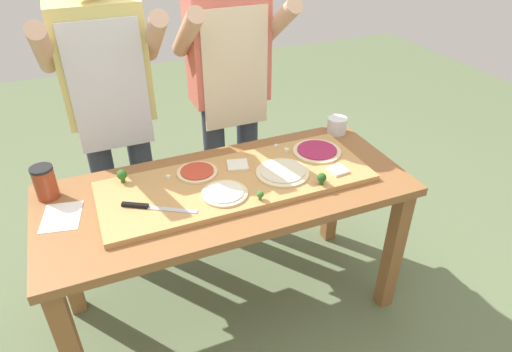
{
  "coord_description": "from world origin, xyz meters",
  "views": [
    {
      "loc": [
        -0.51,
        -1.55,
        1.86
      ],
      "look_at": [
        0.12,
        -0.04,
        0.8
      ],
      "focal_mm": 31.57,
      "sensor_mm": 36.0,
      "label": 1
    }
  ],
  "objects_px": {
    "pizza_whole_beet_magenta": "(317,151)",
    "sauce_jar": "(45,182)",
    "pizza_whole_white_garlic": "(225,193)",
    "cook_left": "(110,100)",
    "pizza_whole_cheese_artichoke": "(283,172)",
    "pizza_slice_center": "(338,170)",
    "cheese_crumble_b": "(168,177)",
    "broccoli_floret_back_mid": "(322,178)",
    "cook_right": "(230,82)",
    "prep_table": "(228,207)",
    "broccoli_floret_front_right": "(260,195)",
    "recipe_note": "(62,217)",
    "cheese_crumble_a": "(276,146)",
    "cheese_crumble_c": "(287,150)",
    "flour_cup": "(337,126)",
    "pizza_whole_tomato_red": "(197,172)",
    "pizza_slice_far_left": "(238,165)",
    "chefs_knife": "(149,207)",
    "broccoli_floret_front_left": "(122,175)"
  },
  "relations": [
    {
      "from": "cheese_crumble_b",
      "to": "cook_right",
      "type": "distance_m",
      "value": 0.68
    },
    {
      "from": "broccoli_floret_front_right",
      "to": "pizza_whole_cheese_artichoke",
      "type": "bearing_deg",
      "value": 40.14
    },
    {
      "from": "cheese_crumble_a",
      "to": "sauce_jar",
      "type": "bearing_deg",
      "value": 178.66
    },
    {
      "from": "pizza_slice_far_left",
      "to": "flour_cup",
      "type": "distance_m",
      "value": 0.64
    },
    {
      "from": "pizza_whole_beet_magenta",
      "to": "pizza_whole_tomato_red",
      "type": "height_order",
      "value": "same"
    },
    {
      "from": "pizza_slice_center",
      "to": "pizza_whole_beet_magenta",
      "type": "bearing_deg",
      "value": 90.77
    },
    {
      "from": "pizza_whole_tomato_red",
      "to": "pizza_whole_cheese_artichoke",
      "type": "bearing_deg",
      "value": -23.06
    },
    {
      "from": "pizza_slice_far_left",
      "to": "broccoli_floret_front_left",
      "type": "distance_m",
      "value": 0.51
    },
    {
      "from": "flour_cup",
      "to": "cheese_crumble_a",
      "type": "bearing_deg",
      "value": -170.08
    },
    {
      "from": "pizza_whole_beet_magenta",
      "to": "pizza_whole_tomato_red",
      "type": "distance_m",
      "value": 0.59
    },
    {
      "from": "pizza_whole_beet_magenta",
      "to": "pizza_slice_center",
      "type": "distance_m",
      "value": 0.19
    },
    {
      "from": "recipe_note",
      "to": "cook_right",
      "type": "bearing_deg",
      "value": 29.87
    },
    {
      "from": "pizza_slice_center",
      "to": "recipe_note",
      "type": "bearing_deg",
      "value": 171.95
    },
    {
      "from": "prep_table",
      "to": "chefs_knife",
      "type": "height_order",
      "value": "chefs_knife"
    },
    {
      "from": "pizza_whole_white_garlic",
      "to": "cook_left",
      "type": "height_order",
      "value": "cook_left"
    },
    {
      "from": "broccoli_floret_front_left",
      "to": "cheese_crumble_c",
      "type": "xyz_separation_m",
      "value": [
        0.77,
        -0.04,
        -0.03
      ]
    },
    {
      "from": "prep_table",
      "to": "pizza_whole_white_garlic",
      "type": "bearing_deg",
      "value": -116.01
    },
    {
      "from": "broccoli_floret_back_mid",
      "to": "cheese_crumble_c",
      "type": "bearing_deg",
      "value": 93.11
    },
    {
      "from": "prep_table",
      "to": "pizza_whole_cheese_artichoke",
      "type": "height_order",
      "value": "pizza_whole_cheese_artichoke"
    },
    {
      "from": "pizza_whole_beet_magenta",
      "to": "sauce_jar",
      "type": "height_order",
      "value": "sauce_jar"
    },
    {
      "from": "pizza_whole_cheese_artichoke",
      "to": "sauce_jar",
      "type": "distance_m",
      "value": 1.01
    },
    {
      "from": "pizza_whole_white_garlic",
      "to": "cheese_crumble_b",
      "type": "height_order",
      "value": "same"
    },
    {
      "from": "broccoli_floret_front_left",
      "to": "sauce_jar",
      "type": "height_order",
      "value": "sauce_jar"
    },
    {
      "from": "pizza_whole_beet_magenta",
      "to": "cook_right",
      "type": "xyz_separation_m",
      "value": [
        -0.26,
        0.5,
        0.21
      ]
    },
    {
      "from": "pizza_whole_tomato_red",
      "to": "recipe_note",
      "type": "distance_m",
      "value": 0.59
    },
    {
      "from": "chefs_knife",
      "to": "broccoli_floret_front_left",
      "type": "distance_m",
      "value": 0.24
    },
    {
      "from": "cheese_crumble_c",
      "to": "flour_cup",
      "type": "height_order",
      "value": "flour_cup"
    },
    {
      "from": "pizza_whole_white_garlic",
      "to": "cook_left",
      "type": "bearing_deg",
      "value": 117.38
    },
    {
      "from": "pizza_whole_beet_magenta",
      "to": "sauce_jar",
      "type": "bearing_deg",
      "value": 173.27
    },
    {
      "from": "cheese_crumble_a",
      "to": "cheese_crumble_c",
      "type": "xyz_separation_m",
      "value": [
        0.03,
        -0.06,
        0.0
      ]
    },
    {
      "from": "prep_table",
      "to": "pizza_whole_tomato_red",
      "type": "distance_m",
      "value": 0.21
    },
    {
      "from": "pizza_whole_beet_magenta",
      "to": "pizza_slice_far_left",
      "type": "xyz_separation_m",
      "value": [
        -0.4,
        0.03,
        -0.0
      ]
    },
    {
      "from": "broccoli_floret_front_left",
      "to": "cheese_crumble_b",
      "type": "height_order",
      "value": "broccoli_floret_front_left"
    },
    {
      "from": "pizza_slice_center",
      "to": "sauce_jar",
      "type": "xyz_separation_m",
      "value": [
        -1.21,
        0.33,
        0.04
      ]
    },
    {
      "from": "pizza_slice_center",
      "to": "cheese_crumble_b",
      "type": "relative_size",
      "value": 5.09
    },
    {
      "from": "pizza_whole_beet_magenta",
      "to": "cheese_crumble_a",
      "type": "height_order",
      "value": "same"
    },
    {
      "from": "pizza_whole_cheese_artichoke",
      "to": "cheese_crumble_a",
      "type": "xyz_separation_m",
      "value": [
        0.07,
        0.23,
        0.0
      ]
    },
    {
      "from": "broccoli_floret_back_mid",
      "to": "cheese_crumble_b",
      "type": "distance_m",
      "value": 0.67
    },
    {
      "from": "broccoli_floret_front_right",
      "to": "recipe_note",
      "type": "distance_m",
      "value": 0.8
    },
    {
      "from": "sauce_jar",
      "to": "recipe_note",
      "type": "distance_m",
      "value": 0.19
    },
    {
      "from": "cheese_crumble_c",
      "to": "pizza_slice_far_left",
      "type": "bearing_deg",
      "value": -173.55
    },
    {
      "from": "recipe_note",
      "to": "pizza_whole_cheese_artichoke",
      "type": "bearing_deg",
      "value": -5.35
    },
    {
      "from": "prep_table",
      "to": "flour_cup",
      "type": "bearing_deg",
      "value": 20.32
    },
    {
      "from": "pizza_whole_beet_magenta",
      "to": "cheese_crumble_c",
      "type": "height_order",
      "value": "cheese_crumble_c"
    },
    {
      "from": "prep_table",
      "to": "cook_right",
      "type": "height_order",
      "value": "cook_right"
    },
    {
      "from": "prep_table",
      "to": "broccoli_floret_back_mid",
      "type": "xyz_separation_m",
      "value": [
        0.37,
        -0.17,
        0.17
      ]
    },
    {
      "from": "broccoli_floret_back_mid",
      "to": "cook_right",
      "type": "bearing_deg",
      "value": 100.71
    },
    {
      "from": "pizza_whole_tomato_red",
      "to": "flour_cup",
      "type": "distance_m",
      "value": 0.83
    },
    {
      "from": "pizza_whole_white_garlic",
      "to": "cheese_crumble_c",
      "type": "xyz_separation_m",
      "value": [
        0.39,
        0.22,
        0.0
      ]
    },
    {
      "from": "pizza_whole_tomato_red",
      "to": "pizza_slice_far_left",
      "type": "bearing_deg",
      "value": -3.93
    }
  ]
}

